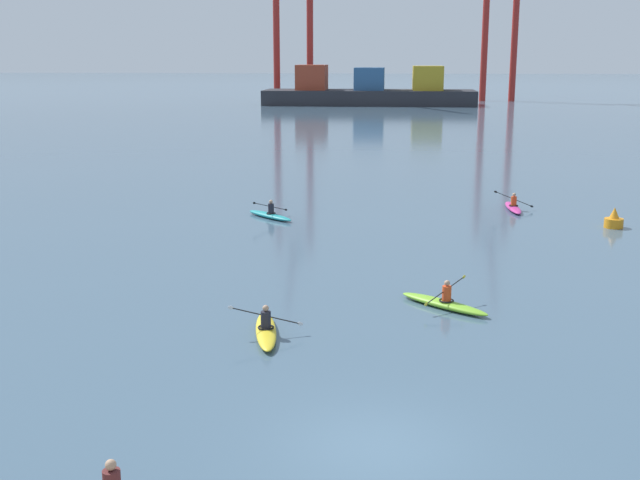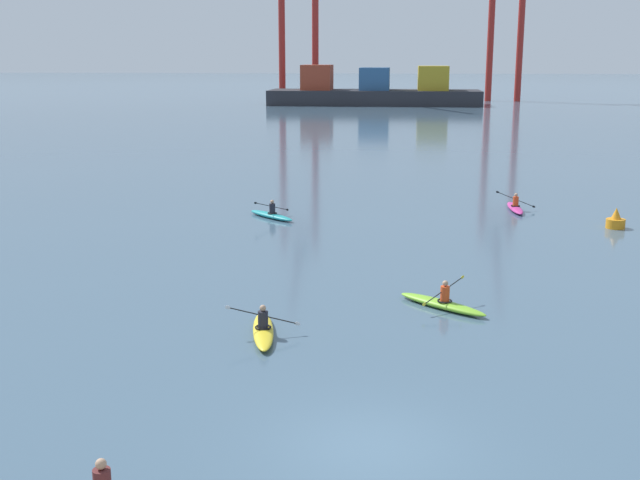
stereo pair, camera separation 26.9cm
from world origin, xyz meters
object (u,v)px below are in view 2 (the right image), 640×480
Objects in this scene: kayak_lime at (442,303)px; container_barge at (374,91)px; kayak_teal at (271,215)px; channel_buoy at (616,221)px; kayak_magenta at (515,207)px; kayak_yellow at (263,329)px; gantry_crane_west_mid at (508,1)px.

container_barge is at bearing 93.14° from kayak_lime.
kayak_lime is (7.98, -14.19, 0.00)m from kayak_teal.
container_barge reaches higher than kayak_teal.
channel_buoy is 16.10m from kayak_lime.
kayak_magenta is 0.99× the size of kayak_yellow.
kayak_teal is at bearing -102.52° from gantry_crane_west_mid.
kayak_teal is 16.28m from kayak_lime.
kayak_lime is (6.26, -113.94, -2.14)m from container_barge.
container_barge is 114.14m from kayak_lime.
kayak_yellow is at bearing -149.84° from kayak_lime.
kayak_yellow is at bearing -116.01° from kayak_magenta.
channel_buoy is 0.35× the size of kayak_teal.
container_barge is 117.10m from kayak_yellow.
kayak_lime is at bearing -97.70° from gantry_crane_west_mid.
gantry_crane_west_mid is at bearing 85.79° from channel_buoy.
channel_buoy reaches higher than kayak_teal.
gantry_crane_west_mid is 130.40m from kayak_lime.
channel_buoy is (15.13, -100.51, -1.95)m from container_barge.
channel_buoy is (-8.43, -114.57, -17.69)m from gantry_crane_west_mid.
kayak_magenta reaches higher than kayak_teal.
channel_buoy is at bearing -81.44° from container_barge.
kayak_teal is at bearing 98.47° from kayak_yellow.
gantry_crane_west_mid is 13.20× the size of kayak_teal.
kayak_yellow is at bearing -130.75° from channel_buoy.
gantry_crane_west_mid is 134.28m from kayak_yellow.
gantry_crane_west_mid is 116.23m from channel_buoy.
container_barge reaches higher than kayak_magenta.
kayak_teal is (-16.85, 0.76, -0.19)m from channel_buoy.
kayak_lime is (-17.31, -128.00, -17.88)m from gantry_crane_west_mid.
kayak_magenta is at bearing 75.01° from kayak_lime.
kayak_yellow is 1.20× the size of kayak_teal.
kayak_yellow is (-14.27, -16.57, -0.19)m from channel_buoy.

